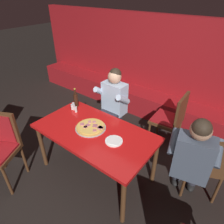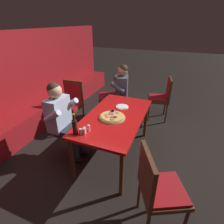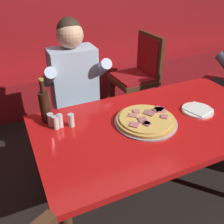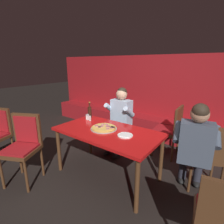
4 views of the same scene
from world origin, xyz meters
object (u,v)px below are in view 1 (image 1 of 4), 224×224
diner_standing_companion (192,157)px  pizza (91,127)px  shaker_black_pepper (72,107)px  shaker_oregano (74,108)px  dining_chair_side_aisle (0,144)px  plate_white_paper (114,141)px  diner_seated_blue_shirt (111,104)px  dining_chair_near_left (172,117)px  shaker_parmesan (76,110)px  beer_bottle (76,99)px  dining_chair_by_booth (206,161)px  shaker_red_pepper_flakes (73,106)px  main_dining_table (95,136)px

diner_standing_companion → pizza: bearing=-164.3°
shaker_black_pepper → shaker_oregano: (0.03, 0.01, 0.00)m
shaker_black_pepper → diner_standing_companion: diner_standing_companion is taller
shaker_oregano → dining_chair_side_aisle: dining_chair_side_aisle is taller
plate_white_paper → diner_seated_blue_shirt: (-0.62, 0.74, -0.06)m
diner_seated_blue_shirt → dining_chair_near_left: (0.86, 0.44, -0.13)m
pizza → shaker_oregano: shaker_oregano is taller
dining_chair_near_left → shaker_parmesan: bearing=-137.1°
shaker_oregano → diner_standing_companion: (1.71, 0.16, -0.09)m
shaker_oregano → pizza: bearing=-19.8°
beer_bottle → shaker_oregano: beer_bottle is taller
shaker_black_pepper → dining_chair_by_booth: 1.91m
plate_white_paper → pizza: bearing=176.4°
shaker_black_pepper → dining_chair_near_left: bearing=40.1°
dining_chair_by_booth → diner_standing_companion: (-0.12, -0.20, 0.14)m
diner_seated_blue_shirt → plate_white_paper: bearing=-50.2°
shaker_red_pepper_flakes → diner_seated_blue_shirt: bearing=57.1°
beer_bottle → pizza: bearing=-26.7°
main_dining_table → shaker_oregano: 0.62m
plate_white_paper → shaker_red_pepper_flakes: shaker_red_pepper_flakes is taller
pizza → shaker_oregano: 0.53m
plate_white_paper → dining_chair_near_left: (0.24, 1.18, -0.19)m
main_dining_table → dining_chair_side_aisle: size_ratio=1.54×
dining_chair_near_left → diner_standing_companion: diner_standing_companion is taller
pizza → shaker_black_pepper: 0.56m
dining_chair_side_aisle → plate_white_paper: bearing=32.4°
shaker_black_pepper → dining_chair_near_left: dining_chair_near_left is taller
shaker_red_pepper_flakes → dining_chair_side_aisle: size_ratio=0.09×
shaker_red_pepper_flakes → pizza: bearing=-21.3°
main_dining_table → dining_chair_near_left: bearing=64.5°
shaker_parmesan → diner_standing_companion: (1.64, 0.18, -0.09)m
plate_white_paper → beer_bottle: bearing=162.1°
shaker_oregano → plate_white_paper: bearing=-12.9°
pizza → dining_chair_side_aisle: (-0.85, -0.81, -0.18)m
shaker_oregano → main_dining_table: bearing=-18.8°
shaker_red_pepper_flakes → shaker_parmesan: same height
shaker_black_pepper → diner_seated_blue_shirt: (0.31, 0.55, -0.09)m
shaker_black_pepper → diner_seated_blue_shirt: bearing=60.8°
shaker_parmesan → dining_chair_near_left: dining_chair_near_left is taller
plate_white_paper → beer_bottle: (-0.96, 0.31, 0.10)m
main_dining_table → plate_white_paper: (0.32, -0.01, 0.08)m
shaker_red_pepper_flakes → shaker_black_pepper: 0.05m
pizza → diner_standing_companion: diner_standing_companion is taller
shaker_black_pepper → diner_standing_companion: size_ratio=0.07×
plate_white_paper → shaker_parmesan: shaker_parmesan is taller
shaker_red_pepper_flakes → dining_chair_side_aisle: dining_chair_side_aisle is taller
shaker_parmesan → pizza: bearing=-19.8°
shaker_oregano → shaker_black_pepper: bearing=-163.9°
pizza → shaker_oregano: size_ratio=4.61×
shaker_oregano → dining_chair_near_left: bearing=40.6°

